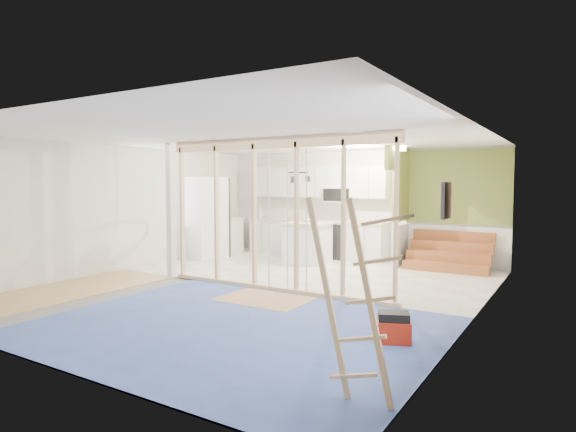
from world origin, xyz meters
The scene contains 17 objects.
room centered at (0.00, 0.00, 1.30)m, with size 7.01×8.01×2.61m.
floor_overlays centered at (0.07, 0.06, 0.01)m, with size 7.00×8.00×0.03m.
stud_frame centered at (-0.22, 0.00, 1.58)m, with size 4.66×0.14×2.60m.
base_cabinets centered at (-1.61, 3.36, 0.47)m, with size 4.45×2.24×0.93m.
upper_cabinets centered at (-0.84, 3.82, 1.82)m, with size 3.60×0.41×0.85m.
green_partition centered at (2.04, 3.66, 0.94)m, with size 2.25×1.51×2.60m.
pot_rack centered at (-0.31, 1.89, 2.00)m, with size 0.52×0.52×0.72m.
sheathing_panel centered at (3.48, -2.00, 1.30)m, with size 0.02×4.00×2.60m, color #A8795B.
electrical_panel centered at (3.43, -1.40, 1.65)m, with size 0.04×0.30×0.40m, color #343438.
ceiling_light centered at (1.40, 3.00, 2.54)m, with size 0.32×0.32×0.08m, color #FFEABF.
fridge centered at (-3.10, 2.10, 0.99)m, with size 1.02×0.98×1.98m.
island centered at (-0.57, 2.70, 0.47)m, with size 1.04×1.04×0.95m.
bowl centered at (-0.63, 2.82, 0.98)m, with size 0.24×0.24×0.06m, color silver.
soap_bottle_a centered at (-2.50, 3.60, 1.09)m, with size 0.12×0.12×0.32m, color silver.
soap_bottle_b centered at (0.70, 3.66, 1.01)m, with size 0.08×0.08×0.17m, color silver.
toolbox centered at (2.90, -1.50, 0.17)m, with size 0.47×0.42×0.36m.
ladder centered at (3.11, -3.13, 0.88)m, with size 0.92×0.10×1.71m.
Camera 1 is at (4.69, -6.74, 1.84)m, focal length 30.00 mm.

